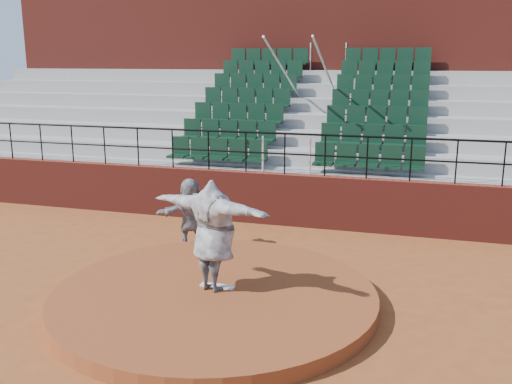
% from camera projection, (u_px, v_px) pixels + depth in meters
% --- Properties ---
extents(ground, '(90.00, 90.00, 0.00)m').
position_uv_depth(ground, '(215.00, 304.00, 9.73)').
color(ground, brown).
rests_on(ground, ground).
extents(pitchers_mound, '(5.50, 5.50, 0.25)m').
position_uv_depth(pitchers_mound, '(215.00, 297.00, 9.70)').
color(pitchers_mound, brown).
rests_on(pitchers_mound, ground).
extents(pitching_rubber, '(0.60, 0.15, 0.03)m').
position_uv_depth(pitching_rubber, '(218.00, 286.00, 9.81)').
color(pitching_rubber, white).
rests_on(pitching_rubber, pitchers_mound).
extents(boundary_wall, '(24.00, 0.30, 1.30)m').
position_uv_depth(boundary_wall, '(284.00, 199.00, 14.25)').
color(boundary_wall, maroon).
rests_on(boundary_wall, ground).
extents(wall_railing, '(24.04, 0.05, 1.03)m').
position_uv_depth(wall_railing, '(285.00, 145.00, 13.94)').
color(wall_railing, black).
rests_on(wall_railing, boundary_wall).
extents(seating_deck, '(24.00, 5.97, 4.63)m').
position_uv_depth(seating_deck, '(312.00, 147.00, 17.48)').
color(seating_deck, gray).
rests_on(seating_deck, ground).
extents(press_box_facade, '(24.00, 3.00, 7.10)m').
position_uv_depth(press_box_facade, '(334.00, 74.00, 20.69)').
color(press_box_facade, maroon).
rests_on(press_box_facade, ground).
extents(pitcher, '(2.43, 1.33, 1.91)m').
position_uv_depth(pitcher, '(213.00, 235.00, 9.51)').
color(pitcher, black).
rests_on(pitcher, pitchers_mound).
extents(fielder, '(1.41, 1.33, 1.59)m').
position_uv_depth(fielder, '(191.00, 214.00, 12.37)').
color(fielder, black).
rests_on(fielder, ground).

